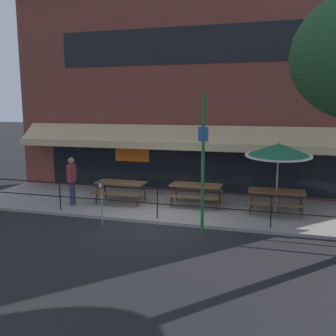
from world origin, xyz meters
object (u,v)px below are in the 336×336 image
(patio_umbrella_right, at_px, (279,150))
(street_sign_pole, at_px, (203,163))
(parking_meter_near, at_px, (101,188))
(picnic_table_centre, at_px, (196,189))
(picnic_table_left, at_px, (121,186))
(picnic_table_right, at_px, (276,195))
(pedestrian_walking, at_px, (72,179))

(patio_umbrella_right, relative_size, street_sign_pole, 0.60)
(parking_meter_near, bearing_deg, patio_umbrella_right, 26.71)
(picnic_table_centre, xyz_separation_m, parking_meter_near, (-2.37, -2.64, 0.44))
(picnic_table_left, bearing_deg, picnic_table_right, 1.09)
(pedestrian_walking, relative_size, street_sign_pole, 0.43)
(pedestrian_walking, xyz_separation_m, parking_meter_near, (1.89, -1.54, 0.09))
(patio_umbrella_right, bearing_deg, picnic_table_centre, 178.44)
(picnic_table_right, distance_m, pedestrian_walking, 7.06)
(picnic_table_right, xyz_separation_m, patio_umbrella_right, (0.00, 0.14, 1.47))
(parking_meter_near, bearing_deg, picnic_table_left, 98.76)
(patio_umbrella_right, xyz_separation_m, street_sign_pole, (-2.02, -2.52, -0.15))
(picnic_table_right, height_order, parking_meter_near, parking_meter_near)
(picnic_table_centre, xyz_separation_m, picnic_table_right, (2.73, -0.21, 0.00))
(picnic_table_right, bearing_deg, street_sign_pole, -130.40)
(picnic_table_right, distance_m, parking_meter_near, 5.67)
(picnic_table_centre, bearing_deg, patio_umbrella_right, -1.56)
(picnic_table_centre, bearing_deg, picnic_table_right, -4.49)
(picnic_table_left, height_order, street_sign_pole, street_sign_pole)
(pedestrian_walking, bearing_deg, parking_meter_near, -39.17)
(patio_umbrella_right, height_order, pedestrian_walking, patio_umbrella_right)
(picnic_table_left, relative_size, street_sign_pole, 0.46)
(picnic_table_centre, relative_size, patio_umbrella_right, 0.76)
(picnic_table_left, bearing_deg, parking_meter_near, -81.24)
(patio_umbrella_right, xyz_separation_m, pedestrian_walking, (-7.00, -1.03, -1.12))
(pedestrian_walking, bearing_deg, picnic_table_centre, 14.50)
(picnic_table_left, xyz_separation_m, picnic_table_right, (5.47, 0.10, 0.00))
(parking_meter_near, bearing_deg, picnic_table_centre, 48.08)
(patio_umbrella_right, bearing_deg, pedestrian_walking, -171.64)
(picnic_table_right, relative_size, street_sign_pole, 0.46)
(picnic_table_centre, distance_m, parking_meter_near, 3.58)
(patio_umbrella_right, distance_m, pedestrian_walking, 7.16)
(picnic_table_centre, height_order, pedestrian_walking, pedestrian_walking)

